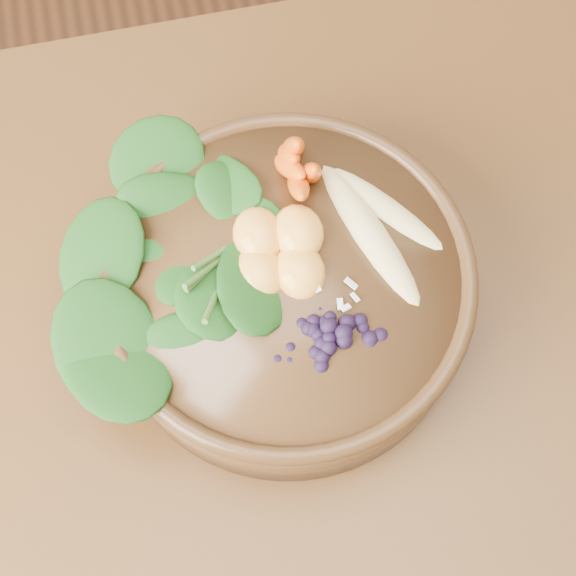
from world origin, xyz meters
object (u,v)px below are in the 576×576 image
(kale_heap, at_px, (197,225))
(stoneware_bowl, at_px, (288,292))
(banana_halves, at_px, (380,212))
(mandarin_cluster, at_px, (278,244))
(carrot_cluster, at_px, (297,140))
(dining_table, at_px, (570,360))
(blueberry_pile, at_px, (333,327))

(kale_heap, bearing_deg, stoneware_bowl, -35.84)
(banana_halves, bearing_deg, stoneware_bowl, -177.26)
(mandarin_cluster, bearing_deg, kale_heap, 155.50)
(kale_heap, relative_size, mandarin_cluster, 2.07)
(carrot_cluster, bearing_deg, dining_table, -53.23)
(banana_halves, xyz_separation_m, blueberry_pile, (-0.06, -0.09, 0.01))
(mandarin_cluster, height_order, blueberry_pile, blueberry_pile)
(stoneware_bowl, relative_size, carrot_cluster, 3.62)
(carrot_cluster, distance_m, blueberry_pile, 0.16)
(kale_heap, height_order, mandarin_cluster, kale_heap)
(dining_table, xyz_separation_m, mandarin_cluster, (-0.29, 0.10, 0.20))
(blueberry_pile, bearing_deg, banana_halves, 55.77)
(stoneware_bowl, xyz_separation_m, blueberry_pile, (0.02, -0.06, 0.07))
(stoneware_bowl, bearing_deg, dining_table, -16.60)
(stoneware_bowl, distance_m, kale_heap, 0.11)
(carrot_cluster, distance_m, mandarin_cluster, 0.09)
(stoneware_bowl, relative_size, mandarin_cluster, 3.15)
(dining_table, distance_m, blueberry_pile, 0.33)
(banana_halves, xyz_separation_m, mandarin_cluster, (-0.09, -0.01, 0.00))
(kale_heap, distance_m, mandarin_cluster, 0.07)
(dining_table, relative_size, stoneware_bowl, 4.95)
(carrot_cluster, relative_size, blueberry_pile, 0.60)
(blueberry_pile, bearing_deg, mandarin_cluster, 108.02)
(carrot_cluster, xyz_separation_m, banana_halves, (0.06, -0.07, -0.03))
(dining_table, distance_m, carrot_cluster, 0.39)
(stoneware_bowl, xyz_separation_m, carrot_cluster, (0.03, 0.10, 0.09))
(stoneware_bowl, bearing_deg, carrot_cluster, 73.60)
(dining_table, bearing_deg, carrot_cluster, 144.06)
(kale_heap, relative_size, blueberry_pile, 1.42)
(mandarin_cluster, bearing_deg, dining_table, -19.94)
(dining_table, relative_size, kale_heap, 7.55)
(dining_table, height_order, blueberry_pile, blueberry_pile)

